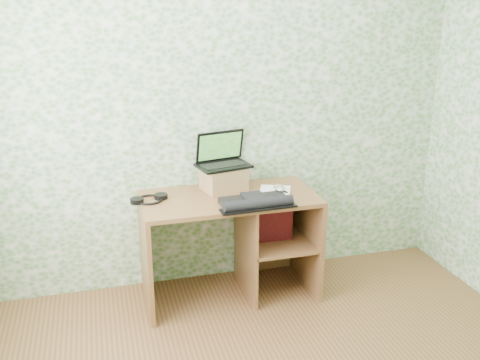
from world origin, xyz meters
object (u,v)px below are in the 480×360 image
object	(u,v)px
desk	(239,229)
laptop	(222,158)
notepad	(275,193)
keyboard	(256,202)
riser	(224,178)

from	to	relation	value
desk	laptop	xyz separation A→B (m)	(-0.08, 0.15, 0.49)
desk	notepad	xyz separation A→B (m)	(0.24, -0.07, 0.28)
desk	notepad	distance (m)	0.37
laptop	notepad	world-z (taller)	laptop
notepad	keyboard	bearing A→B (deg)	-115.45
laptop	keyboard	world-z (taller)	laptop
notepad	desk	bearing A→B (deg)	-173.61
desk	riser	bearing A→B (deg)	124.73
riser	keyboard	world-z (taller)	riser
laptop	desk	bearing A→B (deg)	-74.78
keyboard	riser	bearing A→B (deg)	107.27
desk	keyboard	bearing A→B (deg)	-78.68
desk	keyboard	xyz separation A→B (m)	(0.05, -0.24, 0.29)
keyboard	notepad	size ratio (longest dim) A/B	1.69
riser	notepad	distance (m)	0.38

